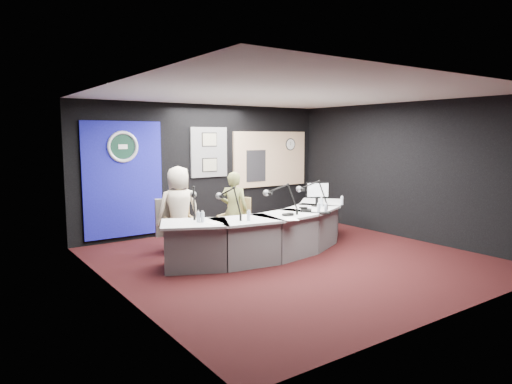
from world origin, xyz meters
TOP-DOWN VIEW (x-y plane):
  - ground at (0.00, 0.00)m, footprint 6.00×6.00m
  - ceiling at (0.00, 0.00)m, footprint 6.00×6.00m
  - wall_back at (0.00, 3.00)m, footprint 6.00×0.02m
  - wall_front at (0.00, -3.00)m, footprint 6.00×0.02m
  - wall_left at (-3.00, 0.00)m, footprint 0.02×6.00m
  - wall_right at (3.00, 0.00)m, footprint 0.02×6.00m
  - broadcast_desk at (-0.05, 0.55)m, footprint 4.50×1.90m
  - backdrop_panel at (-1.90, 2.97)m, footprint 1.60×0.05m
  - agency_seal at (-1.90, 2.93)m, footprint 0.63×0.07m
  - seal_center at (-1.90, 2.94)m, footprint 0.48×0.01m
  - pinboard at (0.05, 2.97)m, footprint 0.90×0.04m
  - framed_photo_upper at (0.05, 2.94)m, footprint 0.34×0.02m
  - framed_photo_lower at (0.05, 2.94)m, footprint 0.34×0.02m
  - booth_window_frame at (1.75, 2.97)m, footprint 2.12×0.06m
  - booth_glow at (1.75, 2.96)m, footprint 2.00×0.02m
  - equipment_rack at (1.30, 2.94)m, footprint 0.55×0.02m
  - wall_clock at (2.35, 2.94)m, footprint 0.28×0.01m
  - armchair_left at (-1.39, 1.53)m, footprint 0.72×0.72m
  - armchair_right at (-0.44, 1.18)m, footprint 0.75×0.75m
  - draped_jacket at (-1.47, 1.78)m, footprint 0.51×0.22m
  - person_man at (-1.39, 1.53)m, footprint 0.84×0.62m
  - person_woman at (-0.44, 1.18)m, footprint 0.62×0.63m
  - computer_monitor at (1.10, 0.59)m, footprint 0.38×0.28m
  - desk_phone at (0.50, 0.22)m, footprint 0.24×0.24m
  - headphones_near at (0.63, -0.14)m, footprint 0.21×0.21m
  - headphones_far at (-0.01, 0.11)m, footprint 0.23×0.23m
  - paper_stack at (-1.40, 0.23)m, footprint 0.21×0.29m
  - notepad at (-0.19, -0.20)m, footprint 0.30×0.35m
  - boom_mic_a at (-1.40, 0.92)m, footprint 0.39×0.68m
  - boom_mic_b at (-0.97, 0.47)m, footprint 0.16×0.74m
  - boom_mic_c at (0.04, 0.36)m, footprint 0.37×0.69m
  - boom_mic_d at (0.88, 0.47)m, footprint 0.30×0.71m
  - water_bottles at (0.03, 0.20)m, footprint 3.26×0.67m

SIDE VIEW (x-z plane):
  - ground at x=0.00m, z-range 0.00..0.00m
  - broadcast_desk at x=-0.05m, z-range 0.00..0.75m
  - armchair_right at x=-0.44m, z-range 0.00..0.97m
  - armchair_left at x=-1.39m, z-range 0.00..1.05m
  - draped_jacket at x=-1.47m, z-range 0.27..0.97m
  - person_woman at x=-0.44m, z-range 0.00..1.46m
  - paper_stack at x=-1.40m, z-range 0.75..0.75m
  - notepad at x=-0.19m, z-range 0.75..0.75m
  - headphones_near at x=0.63m, z-range 0.75..0.79m
  - headphones_far at x=-0.01m, z-range 0.75..0.79m
  - desk_phone at x=0.50m, z-range 0.75..0.80m
  - person_man at x=-1.39m, z-range 0.00..1.58m
  - water_bottles at x=0.03m, z-range 0.75..0.93m
  - boom_mic_a at x=-1.40m, z-range 0.75..1.35m
  - boom_mic_b at x=-0.97m, z-range 0.75..1.35m
  - boom_mic_c at x=0.04m, z-range 0.75..1.35m
  - boom_mic_d at x=0.88m, z-range 0.75..1.35m
  - computer_monitor at x=1.10m, z-range 0.92..1.22m
  - backdrop_panel at x=-1.90m, z-range 0.10..2.40m
  - wall_back at x=0.00m, z-range 0.00..2.80m
  - wall_front at x=0.00m, z-range 0.00..2.80m
  - wall_left at x=-3.00m, z-range 0.00..2.80m
  - wall_right at x=3.00m, z-range 0.00..2.80m
  - equipment_rack at x=1.30m, z-range 1.03..1.78m
  - framed_photo_lower at x=0.05m, z-range 1.33..1.60m
  - booth_window_frame at x=1.75m, z-range 0.89..2.21m
  - booth_glow at x=1.75m, z-range 0.95..2.15m
  - pinboard at x=0.05m, z-range 1.20..2.30m
  - agency_seal at x=-1.90m, z-range 1.58..2.21m
  - seal_center at x=-1.90m, z-range 1.66..2.14m
  - wall_clock at x=2.35m, z-range 1.76..2.04m
  - framed_photo_upper at x=0.05m, z-range 1.89..2.17m
  - ceiling at x=0.00m, z-range 2.79..2.81m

